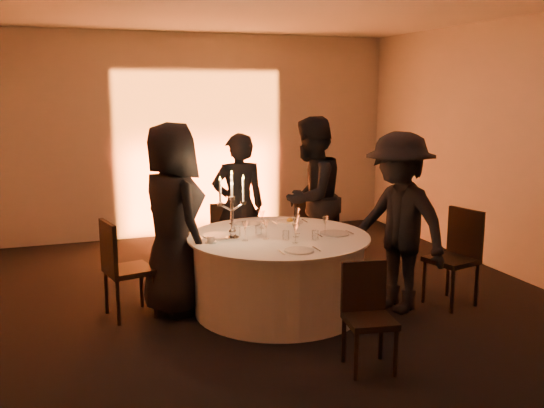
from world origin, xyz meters
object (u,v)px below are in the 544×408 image
object	(u,v)px
chair_back_left	(226,234)
guest_back_right	(311,198)
guest_left	(172,219)
coffee_cup	(211,240)
chair_right	(457,251)
guest_back_left	(239,206)
candelabra	(232,215)
chair_front	(367,310)
guest_right	(398,223)
chair_left	(121,263)
banquet_table	(279,273)
chair_back_right	(299,227)

from	to	relation	value
chair_back_left	guest_back_right	bearing A→B (deg)	164.24
guest_left	coffee_cup	world-z (taller)	guest_left
chair_right	coffee_cup	size ratio (longest dim) A/B	8.95
guest_back_left	chair_back_left	bearing A→B (deg)	-46.93
chair_back_left	guest_left	distance (m)	1.36
candelabra	chair_front	bearing A→B (deg)	-63.49
guest_right	coffee_cup	bearing A→B (deg)	-117.82
chair_left	chair_back_left	size ratio (longest dim) A/B	1.09
chair_left	guest_back_right	distance (m)	2.34
guest_back_right	candelabra	world-z (taller)	guest_back_right
chair_back_left	guest_left	world-z (taller)	guest_left
chair_front	guest_right	world-z (taller)	guest_right
banquet_table	guest_back_right	world-z (taller)	guest_back_right
chair_back_left	coffee_cup	distance (m)	1.48
chair_right	guest_right	distance (m)	0.76
banquet_table	candelabra	bearing A→B (deg)	178.76
chair_right	guest_left	world-z (taller)	guest_left
banquet_table	guest_left	distance (m)	1.18
chair_right	guest_right	size ratio (longest dim) A/B	0.55
banquet_table	chair_front	distance (m)	1.43
chair_front	banquet_table	bearing A→B (deg)	108.25
chair_back_right	coffee_cup	distance (m)	2.04
chair_right	guest_back_left	size ratio (longest dim) A/B	0.58
chair_left	candelabra	distance (m)	1.17
guest_back_left	guest_back_right	world-z (taller)	guest_back_right
guest_back_right	candelabra	xyz separation A→B (m)	(-1.20, -0.90, 0.06)
chair_front	guest_left	xyz separation A→B (m)	(-1.23, 1.71, 0.47)
guest_left	coffee_cup	distance (m)	0.49
banquet_table	guest_right	xyz separation A→B (m)	(1.12, -0.37, 0.51)
chair_back_left	banquet_table	bearing A→B (deg)	105.94
coffee_cup	candelabra	xyz separation A→B (m)	(0.23, 0.07, 0.21)
guest_back_left	guest_right	bearing A→B (deg)	131.72
chair_left	guest_back_left	xyz separation A→B (m)	(1.43, 0.85, 0.31)
chair_back_right	candelabra	bearing A→B (deg)	20.03
guest_right	chair_left	bearing A→B (deg)	-122.58
banquet_table	guest_back_left	size ratio (longest dim) A/B	1.06
guest_right	chair_right	bearing A→B (deg)	67.52
guest_back_left	guest_right	xyz separation A→B (m)	(1.20, -1.53, 0.04)
guest_back_right	chair_right	bearing A→B (deg)	90.34
banquet_table	chair_left	xyz separation A→B (m)	(-1.50, 0.31, 0.16)
chair_left	guest_left	distance (m)	0.65
chair_right	guest_left	xyz separation A→B (m)	(-2.79, 0.72, 0.39)
guest_right	candelabra	size ratio (longest dim) A/B	2.65
guest_back_left	coffee_cup	world-z (taller)	guest_back_left
banquet_table	guest_left	xyz separation A→B (m)	(-0.99, 0.30, 0.56)
chair_front	chair_left	bearing A→B (deg)	144.12
guest_left	chair_back_right	bearing A→B (deg)	-76.34
chair_left	guest_right	world-z (taller)	guest_right
chair_right	chair_front	size ratio (longest dim) A/B	1.17
banquet_table	coffee_cup	distance (m)	0.82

